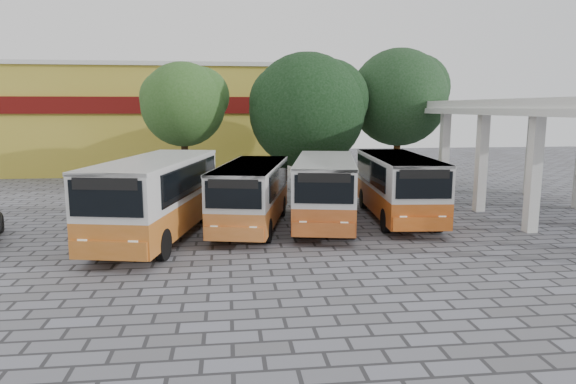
{
  "coord_description": "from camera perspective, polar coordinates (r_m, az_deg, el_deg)",
  "views": [
    {
      "loc": [
        -4.41,
        -17.33,
        5.04
      ],
      "look_at": [
        -1.88,
        3.94,
        1.5
      ],
      "focal_mm": 32.0,
      "sensor_mm": 36.0,
      "label": 1
    }
  ],
  "objects": [
    {
      "name": "tree_left",
      "position": [
        30.25,
        -11.46,
        9.8
      ],
      "size": [
        5.03,
        4.79,
        7.61
      ],
      "color": "#392515",
      "rests_on": "ground"
    },
    {
      "name": "bus_far_left",
      "position": [
        20.31,
        -14.41,
        -0.1
      ],
      "size": [
        4.4,
        9.04,
        3.11
      ],
      "rotation": [
        0.0,
        0.0,
        -0.22
      ],
      "color": "#B6611F",
      "rests_on": "ground"
    },
    {
      "name": "bus_centre_left",
      "position": [
        21.62,
        -4.05,
        0.1
      ],
      "size": [
        3.85,
        7.87,
        2.7
      ],
      "rotation": [
        0.0,
        0.0,
        -0.22
      ],
      "color": "#CA6D2B",
      "rests_on": "ground"
    },
    {
      "name": "tree_right",
      "position": [
        33.87,
        12.32,
        10.57
      ],
      "size": [
        6.45,
        6.14,
        8.74
      ],
      "color": "#452911",
      "rests_on": "ground"
    },
    {
      "name": "shophouse_block",
      "position": [
        43.83,
        -15.59,
        7.89
      ],
      "size": [
        20.4,
        10.4,
        8.3
      ],
      "color": "gold",
      "rests_on": "ground"
    },
    {
      "name": "bus_far_right",
      "position": [
        23.73,
        12.1,
        1.0
      ],
      "size": [
        3.11,
        8.17,
        2.88
      ],
      "rotation": [
        0.0,
        0.0,
        -0.09
      ],
      "color": "#BF5115",
      "rests_on": "ground"
    },
    {
      "name": "ground",
      "position": [
        18.58,
        7.25,
        -6.43
      ],
      "size": [
        90.0,
        90.0,
        0.0
      ],
      "primitive_type": "plane",
      "color": "#59585D",
      "rests_on": "ground"
    },
    {
      "name": "bus_centre_right",
      "position": [
        22.31,
        4.15,
        0.64
      ],
      "size": [
        3.94,
        8.32,
        2.86
      ],
      "rotation": [
        0.0,
        0.0,
        -0.2
      ],
      "color": "#B6531E",
      "rests_on": "ground"
    },
    {
      "name": "tree_middle",
      "position": [
        30.62,
        2.26,
        9.41
      ],
      "size": [
        7.15,
        6.81,
        8.23
      ],
      "color": "black",
      "rests_on": "ground"
    },
    {
      "name": "terminal_shelter",
      "position": [
        26.03,
        28.46,
        7.99
      ],
      "size": [
        6.8,
        15.8,
        5.4
      ],
      "color": "silver",
      "rests_on": "ground"
    }
  ]
}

